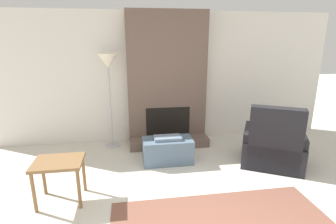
{
  "coord_description": "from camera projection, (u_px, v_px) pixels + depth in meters",
  "views": [
    {
      "loc": [
        -0.77,
        -1.98,
        2.09
      ],
      "look_at": [
        0.0,
        2.98,
        0.66
      ],
      "focal_mm": 28.0,
      "sensor_mm": 36.0,
      "label": 1
    }
  ],
  "objects": [
    {
      "name": "ottoman",
      "position": [
        168.0,
        150.0,
        4.53
      ],
      "size": [
        0.85,
        0.45,
        0.47
      ],
      "color": "slate",
      "rests_on": "ground_plane"
    },
    {
      "name": "floor_lamp_left",
      "position": [
        108.0,
        66.0,
        4.83
      ],
      "size": [
        0.37,
        0.37,
        1.82
      ],
      "color": "#ADADB2",
      "rests_on": "ground_plane"
    },
    {
      "name": "fireplace",
      "position": [
        167.0,
        84.0,
        5.19
      ],
      "size": [
        1.56,
        0.66,
        2.6
      ],
      "color": "brown",
      "rests_on": "ground_plane"
    },
    {
      "name": "armchair",
      "position": [
        273.0,
        147.0,
        4.4
      ],
      "size": [
        1.27,
        1.24,
        1.07
      ],
      "rotation": [
        0.0,
        0.0,
        2.65
      ],
      "color": "black",
      "rests_on": "ground_plane"
    },
    {
      "name": "wall_back",
      "position": [
        165.0,
        78.0,
        5.36
      ],
      "size": [
        6.96,
        0.06,
        2.6
      ],
      "primitive_type": "cube",
      "color": "silver",
      "rests_on": "ground_plane"
    },
    {
      "name": "side_table",
      "position": [
        59.0,
        168.0,
        3.36
      ],
      "size": [
        0.61,
        0.48,
        0.58
      ],
      "color": "brown",
      "rests_on": "ground_plane"
    }
  ]
}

